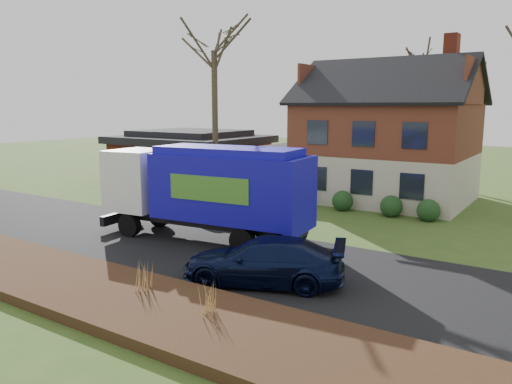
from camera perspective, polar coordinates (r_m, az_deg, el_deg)
The scene contains 12 objects.
ground at distance 19.05m, azimuth -5.43°, elevation -6.75°, with size 120.00×120.00×0.00m, color #35521B.
road at distance 19.04m, azimuth -5.44°, elevation -6.72°, with size 80.00×7.00×0.02m, color black.
mulch_verge at distance 15.45m, azimuth -18.03°, elevation -10.62°, with size 80.00×3.50×0.30m, color black.
main_house at distance 29.87m, azimuth 13.83°, elevation 6.88°, with size 12.95×8.95×9.26m.
ranch_house at distance 36.11m, azimuth -7.48°, elevation 4.02°, with size 9.80×8.20×3.70m.
garbage_truck at distance 20.04m, azimuth -5.54°, elevation 0.59°, with size 9.17×3.29×3.84m.
silver_sedan at distance 24.76m, azimuth -4.93°, elevation -1.10°, with size 1.56×4.47×1.47m, color #AFB3B7.
navy_wagon at distance 15.43m, azimuth 0.81°, elevation -7.90°, with size 2.02×4.97×1.44m, color black.
tree_front_west at distance 30.65m, azimuth -4.85°, elevation 18.14°, with size 4.03×4.03×11.97m.
tree_back at distance 38.07m, azimuth 18.75°, elevation 15.18°, with size 3.52×3.52×11.16m.
grass_clump_mid at distance 14.45m, azimuth -12.59°, elevation -9.19°, with size 0.34×0.28×0.94m.
grass_clump_east at distance 12.69m, azimuth -5.44°, elevation -11.91°, with size 0.34×0.28×0.86m.
Camera 1 is at (11.47, -14.21, 5.42)m, focal length 35.00 mm.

